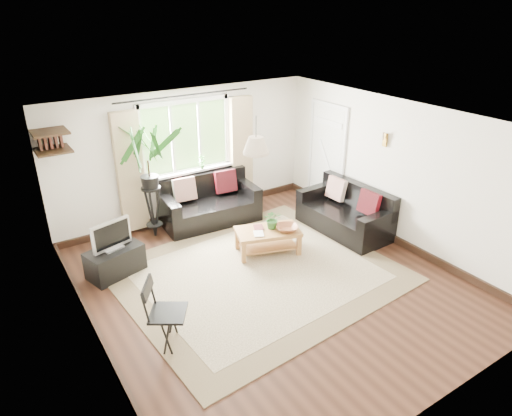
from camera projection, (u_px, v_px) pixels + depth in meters
floor at (271, 282)px, 6.74m from camera, size 5.50×5.50×0.00m
ceiling at (273, 122)px, 5.73m from camera, size 5.50×5.50×0.00m
wall_back at (186, 155)px, 8.33m from camera, size 5.00×0.02×2.40m
wall_front at (444, 315)px, 4.14m from camera, size 5.00×0.02×2.40m
wall_left at (85, 260)px, 5.00m from camera, size 0.02×5.50×2.40m
wall_right at (397, 174)px, 7.47m from camera, size 0.02×5.50×2.40m
rug at (257, 273)px, 6.93m from camera, size 4.12×3.60×0.02m
window at (186, 137)px, 8.15m from camera, size 2.50×0.16×2.16m
door at (326, 158)px, 8.83m from camera, size 0.06×0.96×2.06m
corner_shelf at (51, 141)px, 6.74m from camera, size 0.50×0.50×0.34m
pendant_lamp at (256, 141)px, 6.18m from camera, size 0.36×0.36×0.54m
wall_sconce at (384, 138)px, 7.44m from camera, size 0.12×0.12×0.28m
sofa_back at (210, 202)px, 8.38m from camera, size 1.80×0.99×0.82m
sofa_right at (344, 211)px, 8.06m from camera, size 1.71×0.91×0.79m
coffee_table at (268, 241)px, 7.43m from camera, size 1.14×0.85×0.42m
table_plant at (273, 219)px, 7.34m from camera, size 0.38×0.36×0.32m
bowl at (287, 228)px, 7.32m from camera, size 0.47×0.47×0.09m
book_a at (254, 234)px, 7.20m from camera, size 0.23×0.26×0.02m
book_b at (254, 228)px, 7.39m from camera, size 0.22×0.25×0.02m
tv_stand at (115, 261)px, 6.85m from camera, size 0.90×0.65×0.43m
tv at (111, 235)px, 6.66m from camera, size 0.65×0.36×0.47m
palm_stand at (150, 183)px, 7.64m from camera, size 0.90×0.90×1.98m
folding_chair at (168, 314)px, 5.35m from camera, size 0.63×0.63×0.88m
sill_plant at (202, 162)px, 8.42m from camera, size 0.14×0.10×0.27m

